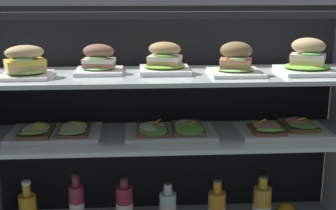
% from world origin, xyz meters
% --- Properties ---
extents(case_frame, '(1.44, 0.40, 0.89)m').
position_xyz_m(case_frame, '(0.00, 0.13, 0.48)').
color(case_frame, '#333338').
rests_on(case_frame, ground).
extents(riser_lower_tier, '(1.39, 0.34, 0.37)m').
position_xyz_m(riser_lower_tier, '(0.00, 0.00, 0.22)').
color(riser_lower_tier, silver).
rests_on(riser_lower_tier, case_base_deck).
extents(shelf_lower_glass, '(1.40, 0.36, 0.02)m').
position_xyz_m(shelf_lower_glass, '(0.00, 0.00, 0.41)').
color(shelf_lower_glass, silver).
rests_on(shelf_lower_glass, riser_lower_tier).
extents(riser_upper_tier, '(1.39, 0.34, 0.22)m').
position_xyz_m(riser_upper_tier, '(0.00, 0.00, 0.53)').
color(riser_upper_tier, silver).
rests_on(riser_upper_tier, shelf_lower_glass).
extents(shelf_upper_glass, '(1.40, 0.36, 0.02)m').
position_xyz_m(shelf_upper_glass, '(0.00, 0.00, 0.65)').
color(shelf_upper_glass, silver).
rests_on(shelf_upper_glass, riser_upper_tier).
extents(plated_roll_sandwich_center, '(0.17, 0.17, 0.11)m').
position_xyz_m(plated_roll_sandwich_center, '(-0.50, -0.04, 0.70)').
color(plated_roll_sandwich_center, white).
rests_on(plated_roll_sandwich_center, shelf_upper_glass).
extents(plated_roll_sandwich_near_right_corner, '(0.17, 0.17, 0.11)m').
position_xyz_m(plated_roll_sandwich_near_right_corner, '(-0.25, 0.03, 0.70)').
color(plated_roll_sandwich_near_right_corner, white).
rests_on(plated_roll_sandwich_near_right_corner, shelf_upper_glass).
extents(plated_roll_sandwich_near_left_corner, '(0.18, 0.18, 0.11)m').
position_xyz_m(plated_roll_sandwich_near_left_corner, '(-0.01, 0.02, 0.70)').
color(plated_roll_sandwich_near_left_corner, white).
rests_on(plated_roll_sandwich_near_left_corner, shelf_upper_glass).
extents(plated_roll_sandwich_mid_right, '(0.19, 0.19, 0.12)m').
position_xyz_m(plated_roll_sandwich_mid_right, '(0.24, -0.03, 0.70)').
color(plated_roll_sandwich_mid_right, white).
rests_on(plated_roll_sandwich_mid_right, shelf_upper_glass).
extents(plated_roll_sandwich_far_right, '(0.20, 0.20, 0.13)m').
position_xyz_m(plated_roll_sandwich_far_right, '(0.51, -0.01, 0.70)').
color(plated_roll_sandwich_far_right, white).
rests_on(plated_roll_sandwich_far_right, shelf_upper_glass).
extents(open_sandwich_tray_left_of_center, '(0.34, 0.24, 0.06)m').
position_xyz_m(open_sandwich_tray_left_of_center, '(-0.42, 0.01, 0.44)').
color(open_sandwich_tray_left_of_center, white).
rests_on(open_sandwich_tray_left_of_center, shelf_lower_glass).
extents(open_sandwich_tray_near_right_corner, '(0.34, 0.23, 0.06)m').
position_xyz_m(open_sandwich_tray_near_right_corner, '(0.01, 0.01, 0.44)').
color(open_sandwich_tray_near_right_corner, white).
rests_on(open_sandwich_tray_near_right_corner, shelf_lower_glass).
extents(open_sandwich_tray_far_right, '(0.34, 0.23, 0.06)m').
position_xyz_m(open_sandwich_tray_far_right, '(0.44, -0.00, 0.44)').
color(open_sandwich_tray_far_right, white).
rests_on(open_sandwich_tray_far_right, shelf_lower_glass).
extents(juice_bottle_front_second, '(0.06, 0.06, 0.24)m').
position_xyz_m(juice_bottle_front_second, '(-0.35, -0.00, 0.14)').
color(juice_bottle_front_second, '#982A43').
rests_on(juice_bottle_front_second, case_base_deck).
extents(juice_bottle_front_right_end, '(0.07, 0.07, 0.22)m').
position_xyz_m(juice_bottle_front_right_end, '(-0.17, 0.00, 0.13)').
color(juice_bottle_front_right_end, '#9F263F').
rests_on(juice_bottle_front_right_end, case_base_deck).
extents(juice_bottle_front_left_end, '(0.07, 0.07, 0.20)m').
position_xyz_m(juice_bottle_front_left_end, '(-0.00, 0.01, 0.12)').
color(juice_bottle_front_left_end, white).
rests_on(juice_bottle_front_left_end, case_base_deck).
extents(juice_bottle_back_center, '(0.07, 0.07, 0.23)m').
position_xyz_m(juice_bottle_back_center, '(0.37, -0.03, 0.13)').
color(juice_bottle_back_center, gold).
rests_on(juice_bottle_back_center, case_base_deck).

